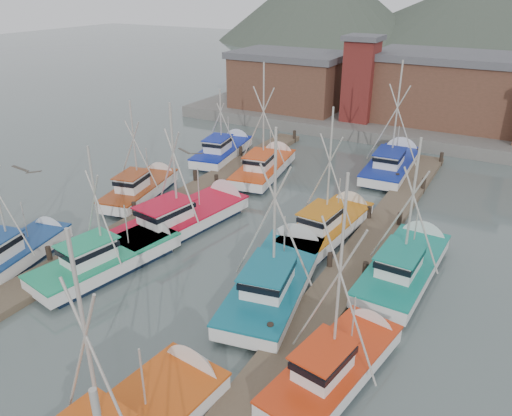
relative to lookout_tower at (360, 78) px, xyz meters
The scene contains 21 objects.
ground 33.52m from the lookout_tower, 86.53° to the right, with size 260.00×260.00×0.00m, color #485654.
dock_left 29.87m from the lookout_tower, 99.80° to the right, with size 2.30×46.00×1.50m.
dock_right 30.79m from the lookout_tower, 72.73° to the right, with size 2.30×46.00×1.50m.
quay 6.67m from the lookout_tower, 63.43° to the left, with size 44.00×16.00×1.20m, color slate.
shed_left 9.30m from the lookout_tower, 167.47° to the left, with size 12.72×8.48×6.20m.
shed_center 8.99m from the lookout_tower, 26.57° to the left, with size 14.84×9.54×6.90m.
lookout_tower is the anchor object (origin of this frame).
distant_hills 90.40m from the lookout_tower, 96.85° to the left, with size 175.00×140.00×42.00m.
boat_4 33.77m from the lookout_tower, 94.58° to the right, with size 4.32×9.32×8.02m.
boat_5 31.72m from the lookout_tower, 78.58° to the right, with size 4.90×10.54×9.78m.
boat_6 36.73m from the lookout_tower, 102.37° to the right, with size 3.87×8.17×8.20m.
boat_7 37.33m from the lookout_tower, 72.23° to the right, with size 3.75×8.20×9.61m.
boat_8 27.70m from the lookout_tower, 94.64° to the right, with size 4.85×10.86×9.27m.
boat_9 24.96m from the lookout_tower, 74.99° to the right, with size 3.61×9.06×9.01m.
boat_10 26.45m from the lookout_tower, 108.03° to the right, with size 4.07×8.54×7.92m.
boat_11 29.14m from the lookout_tower, 65.89° to the right, with size 3.62×9.38×8.78m.
boat_12 17.02m from the lookout_tower, 98.05° to the right, with size 4.19×9.52×9.94m.
boat_13 13.25m from the lookout_tower, 57.21° to the right, with size 4.10×10.17×10.13m.
boat_14 16.79m from the lookout_tower, 118.25° to the right, with size 4.10×9.13×7.01m.
gull_near 38.74m from the lookout_tower, 91.72° to the right, with size 1.55×0.64×0.24m.
gull_far 31.49m from the lookout_tower, 87.14° to the right, with size 1.55×0.63×0.24m.
Camera 1 is at (13.98, -17.55, 14.69)m, focal length 35.00 mm.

